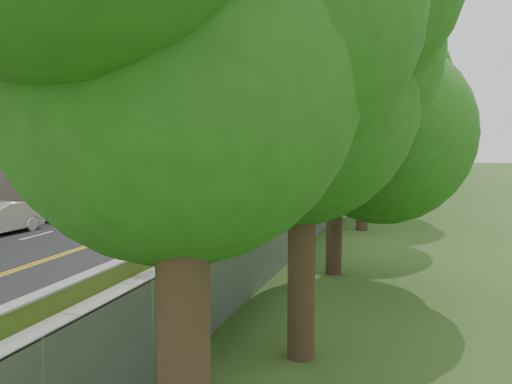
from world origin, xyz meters
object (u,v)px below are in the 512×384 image
at_px(signpost, 178,208).
at_px(painter_0, 265,198).
at_px(streetlight, 129,131).
at_px(construction_barrel, 339,187).
at_px(car_2, 82,195).
at_px(person_far, 333,183).
at_px(concrete_block, 259,252).

height_order(signpost, painter_0, signpost).
xyz_separation_m(streetlight, painter_0, (11.21, -5.11, -3.64)).
distance_m(signpost, construction_barrel, 24.14).
relative_size(car_2, person_far, 3.15).
distance_m(streetlight, construction_barrel, 15.72).
xyz_separation_m(streetlight, concrete_block, (14.27, -16.43, -4.16)).
bearing_deg(painter_0, signpost, 168.87).
height_order(signpost, person_far, signpost).
bearing_deg(concrete_block, streetlight, 130.98).
bearing_deg(streetlight, concrete_block, -49.02).
xyz_separation_m(painter_0, person_far, (2.05, 10.15, -0.03)).
bearing_deg(streetlight, construction_barrel, 27.47).
bearing_deg(concrete_block, person_far, 92.69).
relative_size(concrete_block, car_2, 0.22).
distance_m(concrete_block, person_far, 21.50).
height_order(concrete_block, painter_0, painter_0).
height_order(streetlight, person_far, streetlight).
bearing_deg(construction_barrel, concrete_block, -88.03).
bearing_deg(streetlight, painter_0, -24.50).
bearing_deg(painter_0, concrete_block, -177.46).
xyz_separation_m(car_2, person_far, (13.40, 10.46, 0.12)).
bearing_deg(painter_0, person_far, -23.99).
xyz_separation_m(construction_barrel, concrete_block, (0.81, -23.42, -0.04)).
bearing_deg(construction_barrel, streetlight, -152.53).
bearing_deg(concrete_block, signpost, -167.93).
bearing_deg(construction_barrel, car_2, -137.60).
height_order(signpost, construction_barrel, signpost).
bearing_deg(person_far, car_2, 56.90).
bearing_deg(person_far, streetlight, 39.73).
relative_size(construction_barrel, concrete_block, 0.73).
bearing_deg(construction_barrel, signpost, -94.64).
relative_size(construction_barrel, painter_0, 0.50).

